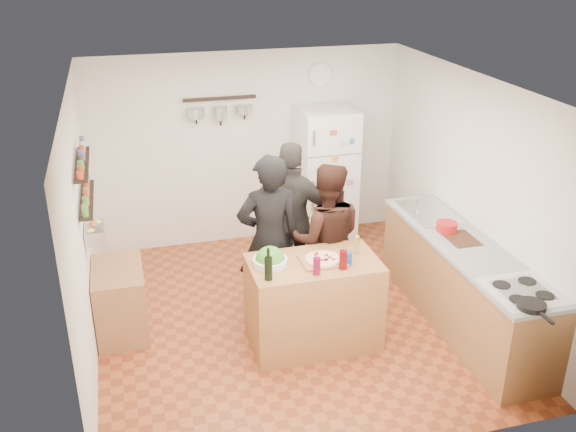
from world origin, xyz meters
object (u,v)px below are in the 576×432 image
object	(u,v)px
salt_canister	(348,258)
person_center	(326,240)
side_table	(120,301)
red_bowl	(447,226)
prep_island	(313,303)
wine_bottle	(268,269)
skillet	(532,305)
wall_clock	(320,75)
pepper_mill	(357,246)
person_left	(269,239)
fridge	(326,177)
salad_bowl	(270,262)
counter_run	(463,285)
person_back	(292,222)

from	to	relation	value
salt_canister	person_center	size ratio (longest dim) A/B	0.07
side_table	red_bowl	bearing A→B (deg)	-6.68
prep_island	wine_bottle	distance (m)	0.79
wine_bottle	side_table	xyz separation A→B (m)	(-1.34, 0.91, -0.66)
prep_island	salt_canister	xyz separation A→B (m)	(0.30, -0.12, 0.52)
skillet	wall_clock	xyz separation A→B (m)	(-0.65, 3.85, 1.21)
pepper_mill	salt_canister	bearing A→B (deg)	-131.42
red_bowl	prep_island	bearing A→B (deg)	-169.28
person_left	fridge	world-z (taller)	person_left
salt_canister	pepper_mill	bearing A→B (deg)	48.58
salad_bowl	person_left	size ratio (longest dim) A/B	0.18
prep_island	salt_canister	world-z (taller)	salt_canister
salad_bowl	side_table	bearing A→B (deg)	155.70
person_center	counter_run	distance (m)	1.49
counter_run	side_table	distance (m)	3.52
wall_clock	salt_canister	bearing A→B (deg)	-101.57
salad_bowl	side_table	world-z (taller)	salad_bowl
salt_canister	fridge	size ratio (longest dim) A/B	0.07
skillet	fridge	distance (m)	3.58
wine_bottle	person_back	size ratio (longest dim) A/B	0.12
counter_run	skillet	distance (m)	1.32
red_bowl	person_back	bearing A→B (deg)	155.59
wine_bottle	fridge	bearing A→B (deg)	61.21
wall_clock	side_table	world-z (taller)	wall_clock
salad_bowl	skillet	world-z (taller)	salad_bowl
person_back	skillet	xyz separation A→B (m)	(1.45, -2.25, 0.04)
fridge	salad_bowl	bearing A→B (deg)	-120.14
skillet	red_bowl	xyz separation A→B (m)	(0.05, 1.57, 0.02)
salad_bowl	fridge	xyz separation A→B (m)	(1.27, 2.19, -0.04)
salt_canister	counter_run	bearing A→B (deg)	2.55
salad_bowl	wall_clock	bearing A→B (deg)	63.22
prep_island	fridge	size ratio (longest dim) A/B	0.69
red_bowl	side_table	xyz separation A→B (m)	(-3.39, 0.40, -0.60)
salad_bowl	pepper_mill	world-z (taller)	pepper_mill
person_left	red_bowl	xyz separation A→B (m)	(1.85, -0.29, 0.05)
red_bowl	wall_clock	xyz separation A→B (m)	(-0.70, 2.27, 1.18)
counter_run	side_table	size ratio (longest dim) A/B	3.29
person_back	skillet	size ratio (longest dim) A/B	7.45
pepper_mill	side_table	distance (m)	2.46
salt_canister	fridge	xyz separation A→B (m)	(0.55, 2.36, -0.07)
wine_bottle	person_left	distance (m)	0.83
prep_island	pepper_mill	distance (m)	0.70
skillet	prep_island	bearing A→B (deg)	139.53
wall_clock	side_table	size ratio (longest dim) A/B	0.37
red_bowl	salad_bowl	bearing A→B (deg)	-172.95
counter_run	side_table	bearing A→B (deg)	167.65
person_left	person_back	bearing A→B (deg)	-132.14
fridge	person_center	bearing A→B (deg)	-108.04
salad_bowl	person_left	world-z (taller)	person_left
person_back	red_bowl	distance (m)	1.65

